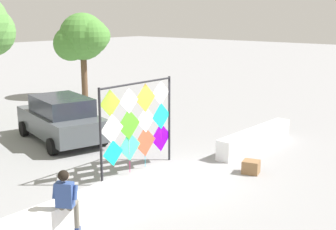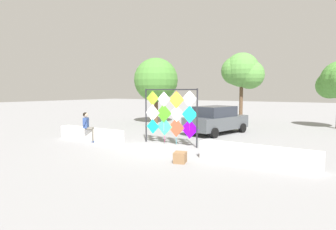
{
  "view_description": "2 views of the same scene",
  "coord_description": "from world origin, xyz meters",
  "px_view_note": "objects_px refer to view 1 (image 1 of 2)",
  "views": [
    {
      "loc": [
        -9.21,
        -7.79,
        4.56
      ],
      "look_at": [
        0.28,
        0.37,
        1.74
      ],
      "focal_mm": 47.98,
      "sensor_mm": 36.0,
      "label": 1
    },
    {
      "loc": [
        6.56,
        -9.77,
        2.56
      ],
      "look_at": [
        0.16,
        0.31,
        1.51
      ],
      "focal_mm": 28.78,
      "sensor_mm": 36.0,
      "label": 2
    }
  ],
  "objects_px": {
    "seated_vendor": "(67,197)",
    "cardboard_box_large": "(251,167)",
    "kite_display_rack": "(138,121)",
    "parked_car": "(61,119)",
    "tree_far_right": "(83,38)"
  },
  "relations": [
    {
      "from": "seated_vendor",
      "to": "cardboard_box_large",
      "type": "bearing_deg",
      "value": -8.82
    },
    {
      "from": "cardboard_box_large",
      "to": "seated_vendor",
      "type": "bearing_deg",
      "value": 171.18
    },
    {
      "from": "seated_vendor",
      "to": "cardboard_box_large",
      "type": "xyz_separation_m",
      "value": [
        5.86,
        -0.91,
        -0.7
      ]
    },
    {
      "from": "kite_display_rack",
      "to": "seated_vendor",
      "type": "relative_size",
      "value": 1.95
    },
    {
      "from": "parked_car",
      "to": "cardboard_box_large",
      "type": "height_order",
      "value": "parked_car"
    },
    {
      "from": "cardboard_box_large",
      "to": "tree_far_right",
      "type": "bearing_deg",
      "value": 70.46
    },
    {
      "from": "seated_vendor",
      "to": "cardboard_box_large",
      "type": "height_order",
      "value": "seated_vendor"
    },
    {
      "from": "parked_car",
      "to": "cardboard_box_large",
      "type": "distance_m",
      "value": 7.24
    },
    {
      "from": "seated_vendor",
      "to": "tree_far_right",
      "type": "relative_size",
      "value": 0.33
    },
    {
      "from": "seated_vendor",
      "to": "parked_car",
      "type": "relative_size",
      "value": 0.33
    },
    {
      "from": "parked_car",
      "to": "kite_display_rack",
      "type": "bearing_deg",
      "value": -96.52
    },
    {
      "from": "seated_vendor",
      "to": "cardboard_box_large",
      "type": "relative_size",
      "value": 3.2
    },
    {
      "from": "kite_display_rack",
      "to": "parked_car",
      "type": "relative_size",
      "value": 0.64
    },
    {
      "from": "cardboard_box_large",
      "to": "kite_display_rack",
      "type": "bearing_deg",
      "value": 127.83
    },
    {
      "from": "kite_display_rack",
      "to": "cardboard_box_large",
      "type": "bearing_deg",
      "value": -52.17
    }
  ]
}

